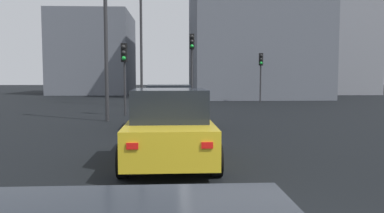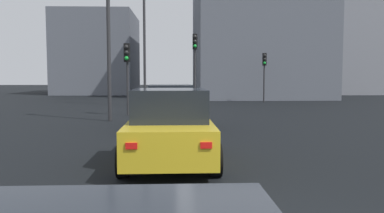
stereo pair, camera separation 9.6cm
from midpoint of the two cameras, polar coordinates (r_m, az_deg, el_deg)
car_black_right_lead at (r=14.41m, az=-3.69°, el=-0.13°), size 4.60×2.06×1.62m
car_yellow_right_second at (r=8.62m, az=-3.62°, el=-3.18°), size 4.08×2.03×1.65m
traffic_light_near_left at (r=19.20m, az=-10.04°, el=6.22°), size 0.32×0.30×3.50m
traffic_light_near_right at (r=23.03m, az=-0.14°, el=7.52°), size 0.32×0.28×4.39m
traffic_light_far_left at (r=28.90m, az=9.96°, el=5.74°), size 0.32×0.29×3.58m
street_lamp_kerbside at (r=17.11m, az=-12.69°, el=11.66°), size 0.56×0.36×6.91m
street_lamp_far at (r=25.13m, az=-7.59°, el=12.05°), size 0.56×0.36×9.14m
building_facade_left at (r=47.60m, az=16.20°, el=8.73°), size 13.53×11.59×11.18m
building_facade_center at (r=38.75m, az=8.35°, el=13.13°), size 15.52×11.03×15.55m
building_facade_right at (r=44.48m, az=-14.15°, el=7.45°), size 9.88×8.05×8.64m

